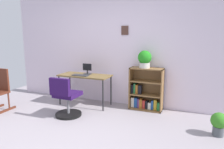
% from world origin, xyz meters
% --- Properties ---
extents(ground_plane, '(6.24, 6.24, 0.00)m').
position_xyz_m(ground_plane, '(0.00, 0.00, 0.00)').
color(ground_plane, gray).
extents(wall_back, '(5.20, 0.12, 2.49)m').
position_xyz_m(wall_back, '(0.00, 2.15, 1.25)').
color(wall_back, silver).
rests_on(wall_back, ground_plane).
extents(desk, '(1.18, 0.52, 0.70)m').
position_xyz_m(desk, '(-0.46, 1.70, 0.65)').
color(desk, brown).
rests_on(desk, ground_plane).
extents(monitor, '(0.22, 0.20, 0.25)m').
position_xyz_m(monitor, '(-0.45, 1.79, 0.81)').
color(monitor, '#262628').
rests_on(monitor, desk).
extents(keyboard, '(0.37, 0.15, 0.02)m').
position_xyz_m(keyboard, '(-0.50, 1.57, 0.71)').
color(keyboard, '#2D2F35').
rests_on(keyboard, desk).
extents(office_chair, '(0.52, 0.55, 0.81)m').
position_xyz_m(office_chair, '(-0.44, 0.91, 0.34)').
color(office_chair, black).
rests_on(office_chair, ground_plane).
extents(bookshelf_low, '(0.70, 0.30, 0.91)m').
position_xyz_m(bookshelf_low, '(0.88, 1.95, 0.40)').
color(bookshelf_low, brown).
rests_on(bookshelf_low, ground_plane).
extents(potted_plant_on_shelf, '(0.28, 0.28, 0.36)m').
position_xyz_m(potted_plant_on_shelf, '(0.86, 1.90, 1.10)').
color(potted_plant_on_shelf, '#B7B2A8').
rests_on(potted_plant_on_shelf, bookshelf_low).
extents(potted_plant_floor, '(0.26, 0.26, 0.39)m').
position_xyz_m(potted_plant_floor, '(2.27, 1.16, 0.22)').
color(potted_plant_floor, '#474C51').
rests_on(potted_plant_floor, ground_plane).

